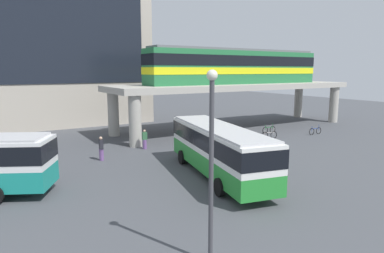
{
  "coord_description": "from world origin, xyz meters",
  "views": [
    {
      "loc": [
        -11.65,
        -15.9,
        6.63
      ],
      "look_at": [
        2.22,
        6.7,
        2.2
      ],
      "focal_mm": 31.69,
      "sensor_mm": 36.0,
      "label": 1
    }
  ],
  "objects": [
    {
      "name": "ground_plane",
      "position": [
        0.0,
        10.0,
        0.0
      ],
      "size": [
        120.0,
        120.0,
        0.0
      ],
      "primitive_type": "plane",
      "color": "#47494F"
    },
    {
      "name": "bicycle_black",
      "position": [
        9.52,
        9.6,
        0.36
      ],
      "size": [
        1.77,
        0.42,
        1.04
      ],
      "color": "black",
      "rests_on": "ground_plane"
    },
    {
      "name": "elevated_platform",
      "position": [
        12.88,
        14.3,
        4.44
      ],
      "size": [
        29.52,
        7.37,
        5.11
      ],
      "color": "#ADA89E",
      "rests_on": "ground_plane"
    },
    {
      "name": "pedestrian_by_bike_rack",
      "position": [
        -4.61,
        8.41,
        0.85
      ],
      "size": [
        0.32,
        0.43,
        1.8
      ],
      "color": "#724C8C",
      "rests_on": "ground_plane"
    },
    {
      "name": "bus_main",
      "position": [
        0.43,
        0.7,
        1.99
      ],
      "size": [
        4.83,
        11.33,
        3.22
      ],
      "color": "#268C33",
      "rests_on": "ground_plane"
    },
    {
      "name": "bicycle_green",
      "position": [
        13.92,
        10.07,
        0.36
      ],
      "size": [
        1.79,
        0.1,
        1.04
      ],
      "color": "black",
      "rests_on": "ground_plane"
    },
    {
      "name": "bicycle_blue",
      "position": [
        17.45,
        6.95,
        0.36
      ],
      "size": [
        1.79,
        0.11,
        1.04
      ],
      "color": "black",
      "rests_on": "ground_plane"
    },
    {
      "name": "pedestrian_at_kerb",
      "position": [
        -0.38,
        10.15,
        0.78
      ],
      "size": [
        0.43,
        0.32,
        1.66
      ],
      "color": "#724C8C",
      "rests_on": "ground_plane"
    },
    {
      "name": "bicycle_red",
      "position": [
        3.83,
        10.0,
        0.36
      ],
      "size": [
        1.79,
        0.24,
        1.04
      ],
      "color": "black",
      "rests_on": "ground_plane"
    },
    {
      "name": "bicycle_silver",
      "position": [
        11.75,
        7.79,
        0.36
      ],
      "size": [
        1.78,
        0.34,
        1.04
      ],
      "color": "black",
      "rests_on": "ground_plane"
    },
    {
      "name": "bicycle_orange",
      "position": [
        4.68,
        7.52,
        0.36
      ],
      "size": [
        1.79,
        0.08,
        1.04
      ],
      "color": "black",
      "rests_on": "ground_plane"
    },
    {
      "name": "train",
      "position": [
        12.85,
        14.3,
        7.07
      ],
      "size": [
        21.99,
        2.96,
        3.84
      ],
      "color": "#26723F",
      "rests_on": "elevated_platform"
    },
    {
      "name": "station_building",
      "position": [
        -8.14,
        30.66,
        9.54
      ],
      "size": [
        30.0,
        13.86,
        19.08
      ],
      "color": "#B2A899",
      "rests_on": "ground_plane"
    },
    {
      "name": "lamp_post",
      "position": [
        -5.42,
        -6.97,
        3.9
      ],
      "size": [
        0.36,
        0.36,
        6.65
      ],
      "color": "#3F3F44",
      "rests_on": "ground_plane"
    }
  ]
}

